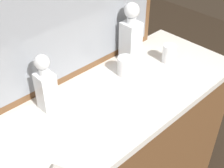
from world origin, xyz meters
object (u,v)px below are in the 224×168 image
Objects in this scene: crystal_tumbler_front at (169,54)px; crystal_decanter_far_left at (46,88)px; crystal_decanter_right at (131,38)px; crystal_tumbler_center at (126,67)px.

crystal_decanter_far_left is at bearing 169.01° from crystal_tumbler_front.
crystal_tumbler_front is at bearing -10.99° from crystal_decanter_far_left.
crystal_decanter_right reaches higher than crystal_decanter_far_left.
crystal_decanter_far_left is 0.55m from crystal_decanter_right.
crystal_decanter_far_left is 2.84× the size of crystal_tumbler_center.
crystal_decanter_far_left is 0.84× the size of crystal_decanter_right.
crystal_tumbler_center is at bearing -7.01° from crystal_decanter_far_left.
crystal_decanter_right reaches higher than crystal_tumbler_front.
crystal_decanter_right is 3.39× the size of crystal_tumbler_center.
crystal_decanter_far_left is at bearing -177.30° from crystal_decanter_right.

